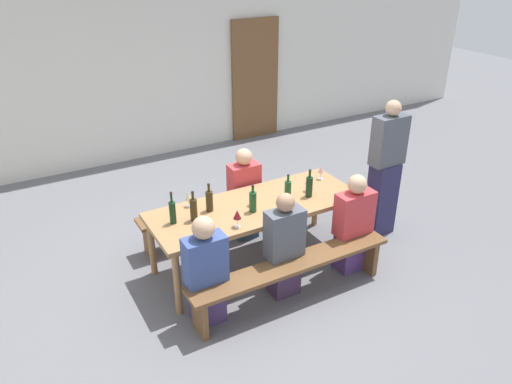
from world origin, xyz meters
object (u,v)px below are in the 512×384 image
at_px(wine_bottle_1, 173,212).
at_px(wine_bottle_3, 209,201).
at_px(wine_bottle_0, 309,186).
at_px(wine_bottle_5, 194,209).
at_px(wine_glass_1, 237,215).
at_px(standing_host, 385,172).
at_px(wooden_door, 255,80).
at_px(wine_glass_3, 188,196).
at_px(wine_bottle_4, 253,201).
at_px(bench_near, 292,270).
at_px(seated_guest_near_2, 353,226).
at_px(seated_guest_near_0, 206,273).
at_px(bench_far, 227,208).
at_px(seated_guest_near_1, 284,248).
at_px(seated_guest_far_0, 244,196).
at_px(wine_glass_4, 252,197).
at_px(wine_glass_2, 321,170).
at_px(tasting_table, 256,210).
at_px(wine_bottle_2, 288,190).
at_px(wine_glass_0, 308,181).

height_order(wine_bottle_1, wine_bottle_3, wine_bottle_1).
relative_size(wine_bottle_0, wine_bottle_5, 0.99).
distance_m(wine_glass_1, standing_host, 2.07).
bearing_deg(wine_glass_1, wooden_door, 58.45).
distance_m(wine_bottle_5, wine_glass_3, 0.30).
height_order(wine_bottle_4, standing_host, standing_host).
height_order(wine_bottle_3, wine_bottle_5, wine_bottle_5).
height_order(bench_near, seated_guest_near_2, seated_guest_near_2).
xyz_separation_m(wine_bottle_1, seated_guest_near_0, (0.05, -0.65, -0.34)).
relative_size(wooden_door, bench_far, 0.96).
relative_size(seated_guest_near_1, seated_guest_far_0, 0.99).
xyz_separation_m(wine_glass_1, seated_guest_near_0, (-0.47, -0.27, -0.35)).
height_order(bench_far, seated_guest_near_0, seated_guest_near_0).
relative_size(wine_glass_3, standing_host, 0.10).
distance_m(seated_guest_near_0, seated_guest_near_1, 0.85).
bearing_deg(wine_bottle_3, bench_far, 51.54).
distance_m(wine_glass_4, seated_guest_far_0, 0.70).
bearing_deg(wine_glass_1, seated_guest_near_0, -150.18).
bearing_deg(standing_host, wine_bottle_5, -3.90).
distance_m(wine_bottle_4, seated_guest_near_0, 0.95).
xyz_separation_m(wine_bottle_0, seated_guest_near_2, (0.27, -0.46, -0.34)).
relative_size(wine_glass_2, seated_guest_near_1, 0.14).
xyz_separation_m(wine_bottle_5, seated_guest_near_0, (-0.15, -0.60, -0.34)).
height_order(wine_bottle_4, wine_glass_1, wine_bottle_4).
xyz_separation_m(seated_guest_far_0, standing_host, (1.51, -0.73, 0.27)).
height_order(wine_glass_4, seated_guest_far_0, seated_guest_far_0).
height_order(bench_far, wine_bottle_4, wine_bottle_4).
relative_size(tasting_table, standing_host, 1.36).
bearing_deg(wine_bottle_3, wine_glass_2, 2.07).
relative_size(wine_bottle_0, standing_host, 0.19).
height_order(wine_bottle_1, wine_bottle_2, wine_bottle_1).
relative_size(bench_far, seated_guest_near_0, 1.95).
bearing_deg(seated_guest_near_0, wine_bottle_1, 4.25).
bearing_deg(tasting_table, wooden_door, 60.79).
xyz_separation_m(wine_bottle_0, wine_bottle_2, (-0.24, 0.05, -0.01)).
relative_size(wine_bottle_1, wine_bottle_5, 1.06).
bearing_deg(wine_glass_1, wine_bottle_0, 11.06).
bearing_deg(wine_glass_4, seated_guest_near_0, -144.28).
relative_size(seated_guest_near_0, seated_guest_far_0, 0.98).
height_order(tasting_table, wine_bottle_3, wine_bottle_3).
bearing_deg(wine_bottle_4, wine_bottle_3, 148.65).
relative_size(wine_bottle_1, standing_host, 0.20).
height_order(seated_guest_near_2, seated_guest_far_0, seated_guest_far_0).
relative_size(wine_bottle_3, wine_bottle_5, 0.96).
distance_m(tasting_table, wine_glass_0, 0.69).
height_order(wine_bottle_5, wine_glass_1, wine_bottle_5).
distance_m(wine_bottle_5, wine_glass_1, 0.46).
bearing_deg(bench_far, tasting_table, -90.00).
distance_m(tasting_table, wine_bottle_5, 0.73).
height_order(bench_far, wine_bottle_1, wine_bottle_1).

